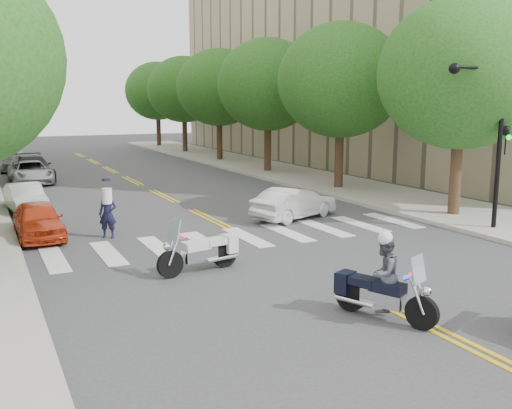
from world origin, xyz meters
TOP-DOWN VIEW (x-y plane):
  - ground at (0.00, 0.00)m, footprint 140.00×140.00m
  - sidewalk_right at (9.50, 22.00)m, footprint 5.00×60.00m
  - building_right at (26.00, 26.00)m, footprint 26.00×44.00m
  - tree_r_0 at (8.80, 6.00)m, footprint 6.40×6.40m
  - tree_r_1 at (8.80, 14.00)m, footprint 6.40×6.40m
  - tree_r_2 at (8.80, 22.00)m, footprint 6.40×6.40m
  - tree_r_3 at (8.80, 30.00)m, footprint 6.40×6.40m
  - tree_r_4 at (8.80, 38.00)m, footprint 6.40×6.40m
  - tree_r_5 at (8.80, 46.00)m, footprint 6.40×6.40m
  - traffic_signal_pole at (7.72, 3.50)m, footprint 2.82×0.42m
  - motorcycle_police at (-0.61, -1.33)m, footprint 1.19×2.22m
  - motorcycle_parked at (-2.66, 3.53)m, footprint 2.41×0.87m
  - officer_standing at (-4.20, 8.50)m, footprint 0.70×0.62m
  - convertible at (2.98, 8.50)m, footprint 4.04×2.60m
  - parked_car_a at (-6.30, 9.50)m, footprint 1.50×3.64m
  - parked_car_b at (-6.30, 14.50)m, footprint 1.55×3.69m
  - parked_car_c at (-5.33, 23.50)m, footprint 2.24×4.61m
  - parked_car_d at (-5.20, 24.50)m, footprint 2.31×5.19m
  - parked_car_e at (-5.76, 30.21)m, footprint 1.95×4.06m

SIDE VIEW (x-z plane):
  - ground at x=0.00m, z-range 0.00..0.00m
  - sidewalk_right at x=9.50m, z-range 0.00..0.15m
  - motorcycle_parked at x=-2.66m, z-range -0.24..1.33m
  - parked_car_b at x=-6.30m, z-range 0.00..1.19m
  - parked_car_a at x=-6.30m, z-range 0.00..1.23m
  - convertible at x=2.98m, z-range 0.00..1.26m
  - parked_car_c at x=-5.33m, z-range 0.00..1.26m
  - parked_car_e at x=-5.76m, z-range 0.00..1.34m
  - parked_car_d at x=-5.20m, z-range 0.00..1.48m
  - officer_standing at x=-4.20m, z-range 0.00..1.62m
  - motorcycle_police at x=-0.61m, z-range -0.11..1.79m
  - traffic_signal_pole at x=7.72m, z-range 0.72..6.72m
  - tree_r_0 at x=8.80m, z-range 1.33..9.78m
  - tree_r_1 at x=8.80m, z-range 1.33..9.78m
  - tree_r_2 at x=8.80m, z-range 1.33..9.78m
  - tree_r_3 at x=8.80m, z-range 1.33..9.78m
  - tree_r_4 at x=8.80m, z-range 1.33..9.78m
  - tree_r_5 at x=8.80m, z-range 1.33..9.78m
  - building_right at x=26.00m, z-range 0.00..22.00m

